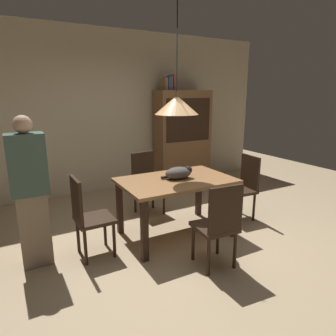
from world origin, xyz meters
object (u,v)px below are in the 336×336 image
Objects in this scene: dining_table at (176,187)px; chair_far_back at (147,180)px; book_green_slim at (170,83)px; cat_sleeping at (179,173)px; chair_near_front at (219,223)px; book_blue_wide at (167,83)px; book_brown_thick at (164,84)px; hutch_bookcase at (182,140)px; chair_left_side at (87,214)px; chair_right_side at (244,185)px; book_red_tall at (172,82)px; person_standing at (31,193)px; pendant_lamp at (177,105)px.

chair_far_back is at bearing 90.53° from dining_table.
cat_sleeping is at bearing -116.01° from book_green_slim.
book_green_slim reaches higher than chair_near_front.
book_brown_thick is at bearing 180.00° from book_blue_wide.
hutch_bookcase is 1.15m from book_brown_thick.
chair_far_back is 3.88× the size of book_brown_thick.
chair_near_front is at bearing -38.00° from chair_left_side.
chair_far_back is at bearing 142.10° from chair_right_side.
book_red_tall is at bearing 179.64° from hutch_bookcase.
cat_sleeping is at bearing -117.15° from book_red_tall.
chair_right_side is 3.88× the size of book_blue_wide.
person_standing is (-2.79, 0.12, 0.29)m from chair_right_side.
chair_far_back is 1.42m from chair_left_side.
dining_table is 5.00× the size of book_red_tall.
book_red_tall reaches higher than chair_right_side.
chair_far_back is at bearing -139.99° from hutch_bookcase.
cat_sleeping is 2.45m from book_blue_wide.
pendant_lamp reaches higher than dining_table.
pendant_lamp is at bearing -89.47° from chair_far_back.
book_brown_thick reaches higher than hutch_bookcase.
cat_sleeping is 0.25× the size of person_standing.
chair_right_side is 2.46m from book_brown_thick.
pendant_lamp is at bearing 89.58° from chair_near_front.
chair_left_side is at bearing 142.00° from chair_near_front.
chair_near_front and chair_right_side have the same top height.
dining_table is 0.76× the size of hutch_bookcase.
hutch_bookcase reaches higher than dining_table.
book_red_tall reaches higher than dining_table.
person_standing is at bearing 148.94° from chair_near_front.
book_blue_wide is 0.06m from book_green_slim.
chair_near_front is (-0.01, -0.88, -0.14)m from dining_table.
pendant_lamp is at bearing -176.62° from cat_sleeping.
book_red_tall is at bearing 0.00° from book_green_slim.
cat_sleeping is 1.63× the size of book_brown_thick.
hutch_bookcase is at bearing 85.33° from chair_right_side.
chair_near_front is 3.58× the size of book_green_slim.
book_green_slim is 0.16× the size of person_standing.
chair_right_side is 2.46m from book_blue_wide.
book_brown_thick is (0.88, 1.09, 1.45)m from chair_far_back.
cat_sleeping is at bearing -86.58° from chair_far_back.
chair_left_side is 3.16m from book_brown_thick.
dining_table is at bearing -73.47° from pendant_lamp.
book_red_tall is 0.18× the size of person_standing.
chair_left_side is at bearing -135.43° from book_brown_thick.
chair_left_side is at bearing -179.91° from dining_table.
book_green_slim is (-0.12, 1.97, 1.47)m from chair_right_side.
pendant_lamp reaches higher than book_brown_thick.
dining_table is 5.83× the size of book_brown_thick.
chair_near_front reaches higher than cat_sleeping.
hutch_bookcase is (1.30, 2.84, 0.38)m from chair_near_front.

